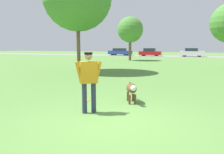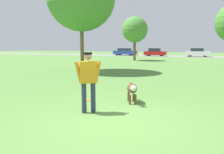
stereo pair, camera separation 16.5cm
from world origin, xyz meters
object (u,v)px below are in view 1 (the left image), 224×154
object	(u,v)px
tree_far_left	(130,30)
parked_car_blue	(120,52)
person	(89,77)
frisbee	(86,100)
parked_car_red	(150,52)
parked_car_white	(192,52)
dog	(132,89)

from	to	relation	value
tree_far_left	parked_car_blue	world-z (taller)	tree_far_left
person	frisbee	world-z (taller)	person
tree_far_left	parked_car_blue	distance (m)	14.69
parked_car_blue	parked_car_red	bearing A→B (deg)	-1.71
parked_car_red	parked_car_white	world-z (taller)	parked_car_white
tree_far_left	parked_car_red	bearing A→B (deg)	89.75
person	parked_car_blue	world-z (taller)	person
dog	tree_far_left	xyz separation A→B (m)	(-5.67, 19.68, 3.30)
person	parked_car_red	world-z (taller)	person
parked_car_red	parked_car_white	distance (m)	7.05
parked_car_red	person	bearing A→B (deg)	-84.16
person	parked_car_red	distance (m)	34.27
parked_car_blue	parked_car_white	distance (m)	12.82
dog	parked_car_white	xyz separation A→B (m)	(1.44, 32.51, 0.26)
person	tree_far_left	world-z (taller)	tree_far_left
frisbee	parked_car_red	xyz separation A→B (m)	(-4.14, 32.80, 0.66)
tree_far_left	parked_car_white	bearing A→B (deg)	61.03
dog	parked_car_red	world-z (taller)	parked_car_red
person	dog	xyz separation A→B (m)	(0.79, 1.41, -0.53)
parked_car_white	tree_far_left	bearing A→B (deg)	-117.67
dog	parked_car_blue	world-z (taller)	parked_car_blue
dog	frisbee	size ratio (longest dim) A/B	4.66
dog	frisbee	distance (m)	1.56
dog	frisbee	xyz separation A→B (m)	(-1.48, -0.27, -0.43)
parked_car_white	frisbee	bearing A→B (deg)	-93.78
person	parked_car_red	xyz separation A→B (m)	(-4.82, 33.93, -0.30)
dog	parked_car_red	size ratio (longest dim) A/B	0.26
parked_car_blue	person	bearing A→B (deg)	-71.22
person	frisbee	xyz separation A→B (m)	(-0.68, 1.13, -0.96)
person	parked_car_white	world-z (taller)	person
frisbee	parked_car_white	world-z (taller)	parked_car_white
person	frisbee	size ratio (longest dim) A/B	7.57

